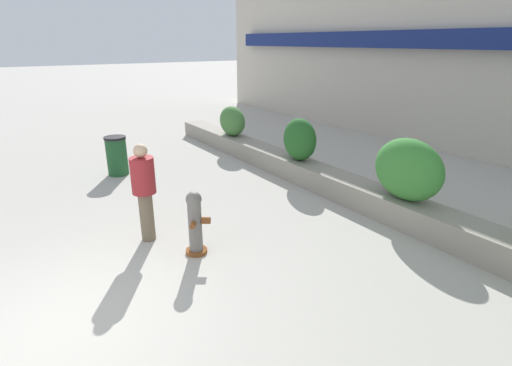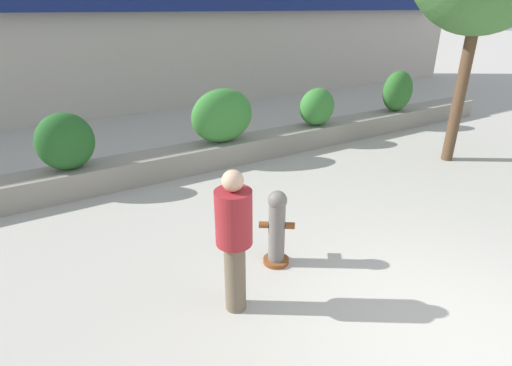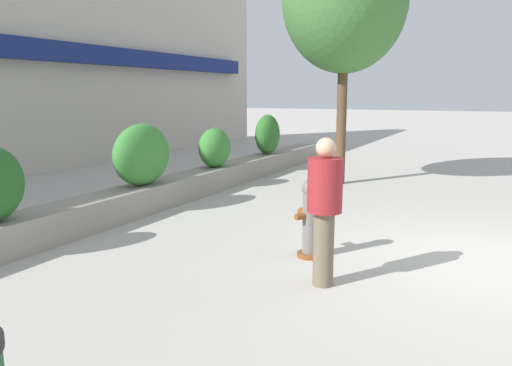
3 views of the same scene
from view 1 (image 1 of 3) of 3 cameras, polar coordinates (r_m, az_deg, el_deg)
name	(u,v)px [view 1 (image 1 of 3)]	position (r m, az deg, el deg)	size (l,w,h in m)	color
ground_plane	(59,331)	(5.67, -26.27, -18.43)	(120.00, 120.00, 0.00)	#B2ADA3
planter_wall_low	(389,206)	(8.29, 18.49, -3.08)	(18.00, 0.70, 0.50)	gray
hedge_bush_0	(232,121)	(12.59, -3.42, 8.83)	(1.10, 0.65, 0.91)	#427538
hedge_bush_1	(300,140)	(9.92, 6.25, 6.20)	(1.00, 0.64, 1.04)	#235B23
hedge_bush_2	(408,170)	(7.85, 20.90, 1.80)	(1.41, 0.70, 1.16)	#387F33
fire_hydrant	(195,222)	(6.53, -8.67, -5.57)	(0.49, 0.49, 1.08)	brown
pedestrian	(144,187)	(6.99, -15.72, -0.53)	(0.53, 0.53, 1.73)	brown
trash_bin	(117,156)	(10.96, -19.26, 3.71)	(0.55, 0.55, 1.01)	#1E5128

